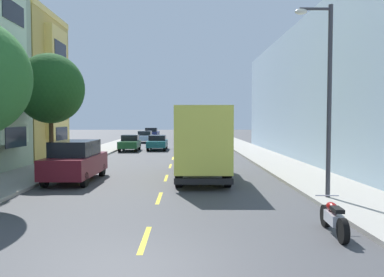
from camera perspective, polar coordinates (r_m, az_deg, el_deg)
name	(u,v)px	position (r m, az deg, el deg)	size (l,w,h in m)	color
ground_plane	(176,150)	(37.41, -2.40, -1.73)	(160.00, 160.00, 0.00)	#424244
sidewalk_left	(98,151)	(36.31, -13.77, -1.83)	(3.20, 120.00, 0.14)	#A39E93
sidewalk_right	(252,151)	(35.92, 8.91, -1.83)	(3.20, 120.00, 0.14)	#A39E93
lane_centerline_dashes	(174,155)	(31.93, -2.67, -2.49)	(0.14, 47.20, 0.01)	yellow
apartment_block_opposite	(365,93)	(30.15, 24.18, 6.17)	(10.00, 36.00, 9.68)	#9EB7CC
street_tree_second	(50,89)	(22.57, -20.17, 6.92)	(3.65, 3.65, 6.39)	#47331E
street_lamp	(325,87)	(14.60, 19.08, 7.25)	(1.35, 0.28, 6.82)	#38383D
delivery_box_truck	(202,139)	(18.97, 1.51, -0.10)	(2.57, 7.66, 3.51)	#D8D84C
parked_pickup_charcoal	(210,135)	(53.78, 2.71, 0.51)	(2.05, 5.32, 1.73)	#333338
parked_hatchback_forest	(130,143)	(36.88, -9.17, -0.65)	(1.82, 4.04, 1.50)	#194C28
parked_wagon_sky	(145,136)	(50.36, -6.97, 0.32)	(1.90, 4.73, 1.50)	#7A9EC6
parked_suv_burgundy	(76,161)	(19.17, -16.80, -3.14)	(2.05, 4.84, 1.93)	maroon
parked_pickup_navy	(152,133)	(60.74, -5.94, 0.75)	(2.03, 5.31, 1.73)	navy
parked_hatchback_white	(218,141)	(38.93, 3.90, -0.44)	(1.74, 4.00, 1.50)	silver
moving_teal_sedan	(157,142)	(37.81, -5.12, -0.55)	(1.80, 4.50, 1.43)	#195B60
parked_motorcycle	(334,218)	(10.63, 20.17, -11.02)	(0.62, 2.05, 0.90)	black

